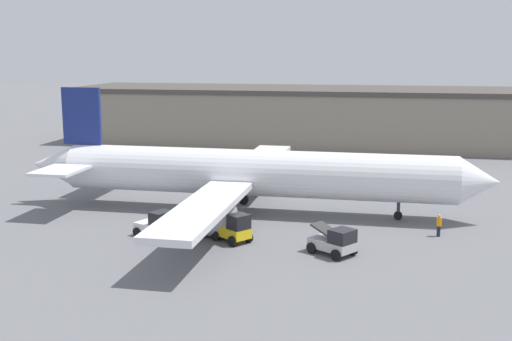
# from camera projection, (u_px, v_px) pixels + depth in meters

# --- Properties ---
(ground_plane) EXTENTS (400.00, 400.00, 0.00)m
(ground_plane) POSITION_uv_depth(u_px,v_px,m) (256.00, 212.00, 55.96)
(ground_plane) COLOR slate
(terminal_building) EXTENTS (79.62, 17.75, 8.38)m
(terminal_building) POSITION_uv_depth(u_px,v_px,m) (340.00, 116.00, 95.55)
(terminal_building) COLOR gray
(terminal_building) RESTS_ON ground_plane
(airplane) EXTENTS (41.29, 37.98, 10.66)m
(airplane) POSITION_uv_depth(u_px,v_px,m) (246.00, 174.00, 55.51)
(airplane) COLOR white
(airplane) RESTS_ON ground_plane
(ground_crew_worker) EXTENTS (0.38, 0.38, 1.73)m
(ground_crew_worker) POSITION_uv_depth(u_px,v_px,m) (439.00, 225.00, 48.55)
(ground_crew_worker) COLOR #1E2338
(ground_crew_worker) RESTS_ON ground_plane
(baggage_tug) EXTENTS (3.23, 3.03, 2.01)m
(baggage_tug) POSITION_uv_depth(u_px,v_px,m) (157.00, 224.00, 48.61)
(baggage_tug) COLOR silver
(baggage_tug) RESTS_ON ground_plane
(belt_loader_truck) EXTENTS (3.60, 3.37, 2.01)m
(belt_loader_truck) POSITION_uv_depth(u_px,v_px,m) (335.00, 241.00, 44.14)
(belt_loader_truck) COLOR #B2B2B7
(belt_loader_truck) RESTS_ON ground_plane
(pushback_tug) EXTENTS (3.26, 3.07, 2.20)m
(pushback_tug) POSITION_uv_depth(u_px,v_px,m) (234.00, 229.00, 47.09)
(pushback_tug) COLOR yellow
(pushback_tug) RESTS_ON ground_plane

